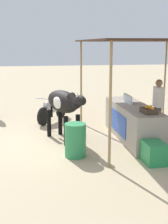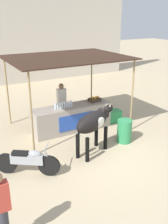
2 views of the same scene
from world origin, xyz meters
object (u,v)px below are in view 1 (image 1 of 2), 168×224
vendor_behind_counter (158,108)px  cooler_box (154,153)px  cow (64,103)px  fruit_crate (149,110)px  stall_counter (132,122)px  water_barrel (75,140)px  motorcycle_parked (52,109)px

vendor_behind_counter → cooler_box: (1.89, -0.85, -0.61)m
vendor_behind_counter → cow: bearing=-92.9°
fruit_crate → cow: size_ratio=0.24×
stall_counter → vendor_behind_counter: 0.84m
stall_counter → fruit_crate: size_ratio=6.82×
fruit_crate → cow: (-1.22, -1.95, 0.00)m
cow → cooler_box: bearing=41.6°
vendor_behind_counter → water_barrel: vendor_behind_counter is taller
stall_counter → water_barrel: 2.09m
cooler_box → cow: cow is taller
stall_counter → cow: cow is taller
stall_counter → cow: size_ratio=1.65×
stall_counter → vendor_behind_counter: bearing=94.4°
vendor_behind_counter → water_barrel: (1.18, -2.52, -0.45)m
fruit_crate → cow: cow is taller
fruit_crate → water_barrel: size_ratio=0.55×
fruit_crate → motorcycle_parked: bearing=-148.1°
stall_counter → motorcycle_parked: (-2.36, -2.06, -0.05)m
motorcycle_parked → cow: bearing=4.5°
stall_counter → water_barrel: size_ratio=3.75×
cooler_box → water_barrel: 1.82m
stall_counter → vendor_behind_counter: vendor_behind_counter is taller
cooler_box → motorcycle_parked: motorcycle_parked is taller
vendor_behind_counter → cow: size_ratio=0.91×
vendor_behind_counter → water_barrel: size_ratio=2.06×
stall_counter → vendor_behind_counter: size_ratio=1.82×
stall_counter → fruit_crate: (1.03, 0.05, 0.55)m
cooler_box → motorcycle_parked: bearing=-154.9°
water_barrel → motorcycle_parked: bearing=-175.1°
cooler_box → stall_counter: bearing=177.0°
vendor_behind_counter → stall_counter: bearing=-85.6°
stall_counter → cow: 1.98m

